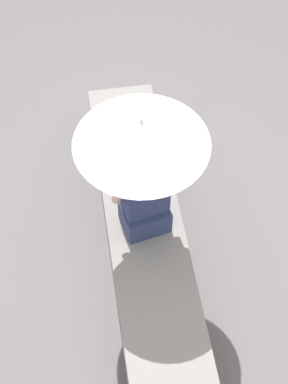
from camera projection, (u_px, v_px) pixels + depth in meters
ground_plane at (143, 241)px, 4.92m from camera, size 14.00×14.00×0.00m
stone_bench at (143, 227)px, 4.75m from camera, size 2.80×0.59×0.44m
person_seated at (145, 195)px, 4.19m from camera, size 0.34×0.50×0.90m
parasol at (142, 133)px, 3.73m from camera, size 0.92×0.92×1.13m
handbag_black at (118, 149)px, 4.72m from camera, size 0.29×0.22×0.35m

